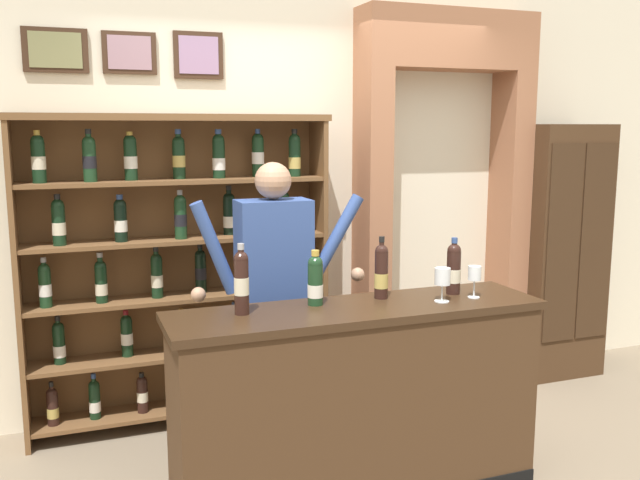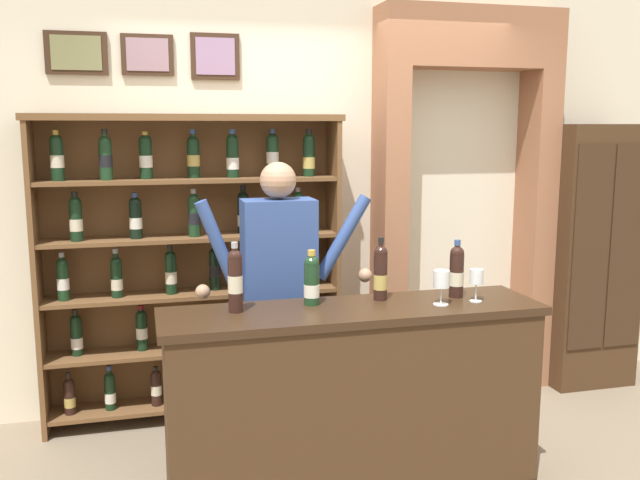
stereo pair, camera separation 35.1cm
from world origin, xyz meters
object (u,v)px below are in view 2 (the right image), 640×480
Objects in this scene: wine_shelf at (192,258)px; wine_glass_spare at (476,278)px; tasting_bottle_rosso at (381,272)px; wine_glass_center at (441,280)px; tasting_bottle_vin_santo at (235,279)px; side_cabinet at (591,256)px; tasting_bottle_brunello at (312,280)px; tasting_counter at (353,403)px; shopkeeper at (279,278)px; tasting_bottle_bianco at (457,271)px.

wine_glass_spare is at bearing -43.85° from wine_shelf.
wine_glass_center is at bearing -34.43° from tasting_bottle_rosso.
tasting_bottle_vin_santo is 0.74m from tasting_bottle_rosso.
side_cabinet is 5.83× the size of tasting_bottle_rosso.
wine_shelf is 1.21m from tasting_bottle_brunello.
tasting_bottle_rosso is at bearing 3.63° from tasting_bottle_vin_santo.
tasting_bottle_rosso is (0.18, 0.11, 0.63)m from tasting_counter.
tasting_bottle_bianco is (0.82, -0.51, 0.10)m from shopkeeper.
wine_shelf reaches higher than wine_glass_spare.
wine_shelf is 2.80m from side_cabinet.
wine_glass_center is 0.20m from wine_glass_spare.
tasting_counter is 0.86m from tasting_bottle_vin_santo.
tasting_bottle_vin_santo reaches higher than tasting_bottle_bianco.
side_cabinet is 2.05m from wine_glass_center.
tasting_bottle_vin_santo is at bearing -179.87° from tasting_bottle_bianco.
tasting_bottle_bianco reaches higher than wine_glass_spare.
side_cabinet reaches higher than tasting_counter.
side_cabinet is 2.18m from tasting_bottle_rosso.
tasting_bottle_brunello reaches higher than tasting_counter.
wine_shelf is 5.73× the size of tasting_bottle_vin_santo.
side_cabinet is 6.27× the size of tasting_bottle_bianco.
tasting_bottle_brunello is at bearing -179.08° from tasting_bottle_rosso.
tasting_counter is at bearing -152.91° from side_cabinet.
tasting_counter is (0.68, -1.20, -0.54)m from wine_shelf.
side_cabinet is at bearing -2.45° from wine_shelf.
tasting_bottle_bianco is 0.19m from wine_glass_center.
shopkeeper reaches higher than tasting_bottle_brunello.
wine_glass_center is (0.43, -0.06, 0.61)m from tasting_counter.
shopkeeper is (-2.37, -0.50, 0.08)m from side_cabinet.
tasting_bottle_vin_santo reaches higher than tasting_counter.
tasting_bottle_vin_santo is at bearing -121.33° from shopkeeper.
wine_glass_spare is at bearing 4.14° from wine_glass_center.
tasting_bottle_rosso is 1.07× the size of tasting_bottle_bianco.
tasting_bottle_rosso is (0.85, -1.09, 0.09)m from wine_shelf.
shopkeeper is at bearing -167.96° from side_cabinet.
tasting_bottle_rosso is (-1.94, -0.97, 0.19)m from side_cabinet.
wine_glass_spare is at bearing -35.61° from shopkeeper.
tasting_bottle_vin_santo is at bearing -173.81° from tasting_bottle_brunello.
tasting_bottle_rosso is at bearing -47.62° from shopkeeper.
side_cabinet is 1.12× the size of shopkeeper.
shopkeeper is at bearing 132.38° from tasting_bottle_rosso.
tasting_bottle_rosso is 1.85× the size of wine_glass_center.
wine_glass_center is at bearing -175.86° from wine_glass_spare.
wine_glass_spare is at bearing -10.77° from tasting_bottle_brunello.
wine_shelf is at bearing 177.55° from side_cabinet.
tasting_counter is at bearing -6.59° from tasting_bottle_vin_santo.
tasting_bottle_vin_santo is 1.19m from wine_glass_spare.
side_cabinet is (2.79, -0.12, -0.10)m from wine_shelf.
side_cabinet is 1.88m from wine_glass_spare.
tasting_counter is at bearing -173.29° from tasting_bottle_bianco.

